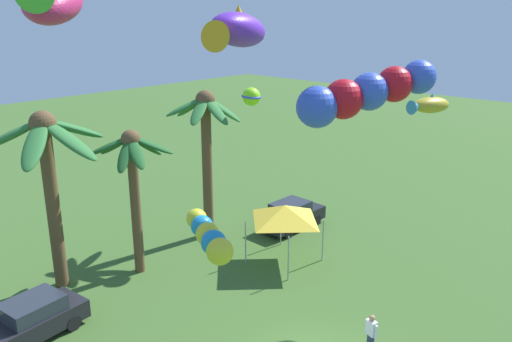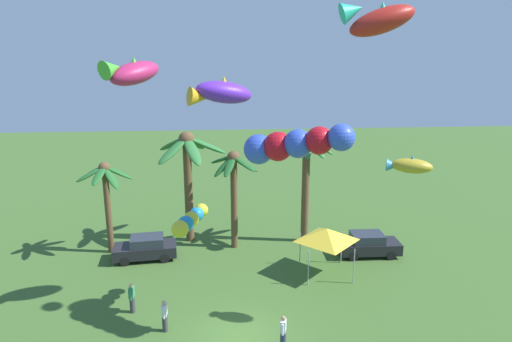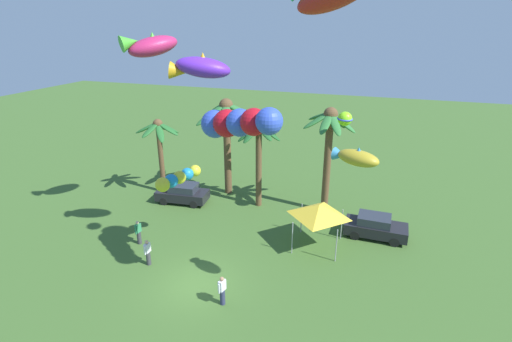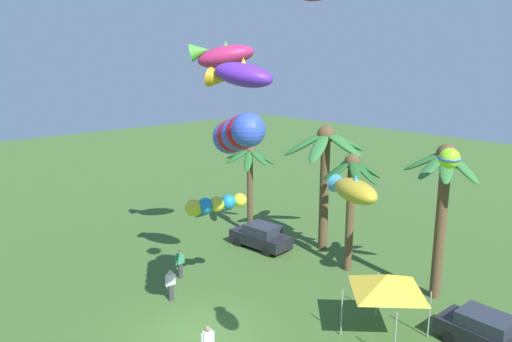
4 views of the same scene
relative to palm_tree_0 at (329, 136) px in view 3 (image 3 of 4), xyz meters
The scene contains 17 objects.
ground_plane 13.19m from the palm_tree_0, 115.15° to the right, with size 120.00×120.00×0.00m, color #3D6028.
palm_tree_0 is the anchor object (origin of this frame).
palm_tree_1 7.93m from the palm_tree_0, behind, with size 4.92×5.05×7.71m.
palm_tree_2 4.97m from the palm_tree_0, behind, with size 3.30×3.43×6.65m.
palm_tree_3 13.07m from the palm_tree_0, behind, with size 3.53×3.53×6.11m.
parked_car_0 6.73m from the palm_tree_0, 35.68° to the right, with size 3.94×1.82×1.51m.
parked_car_1 11.84m from the palm_tree_0, 169.27° to the right, with size 4.05×2.08×1.51m.
spectator_0 13.02m from the palm_tree_0, 105.15° to the right, with size 0.33×0.53×1.59m.
spectator_1 14.03m from the palm_tree_0, 141.57° to the right, with size 0.26×0.55×1.59m.
spectator_2 13.95m from the palm_tree_0, 130.53° to the right, with size 0.26×0.55×1.59m.
festival_tent 5.89m from the palm_tree_0, 85.87° to the right, with size 2.86×2.86×2.85m.
kite_fish_0 10.95m from the palm_tree_0, 126.01° to the right, with size 3.37×2.33×1.43m.
kite_fish_2 10.94m from the palm_tree_0, 76.81° to the right, with size 2.09×1.41×0.82m.
kite_tube_3 11.29m from the palm_tree_0, 104.44° to the right, with size 4.36×2.99×2.01m.
kite_ball_4 2.96m from the palm_tree_0, 60.58° to the right, with size 1.38×1.38×0.88m.
kite_tube_5 10.92m from the palm_tree_0, 131.93° to the right, with size 1.68×2.82×0.92m.
kite_fish_6 12.89m from the palm_tree_0, 152.55° to the right, with size 3.20×3.47×1.64m.
Camera 3 is at (8.29, -14.85, 13.05)m, focal length 26.83 mm.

